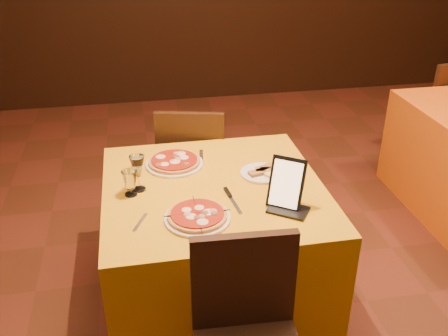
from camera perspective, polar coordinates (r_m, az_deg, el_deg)
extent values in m
cube|color=#5E2D19|center=(2.93, 9.18, -15.79)|extent=(6.00, 7.00, 0.01)
cube|color=#DD9F0E|center=(2.72, -1.13, -8.95)|extent=(1.10, 1.10, 0.75)
cylinder|color=white|center=(2.26, -3.06, -5.74)|extent=(0.30, 0.30, 0.01)
cylinder|color=#AD4C23|center=(2.25, -3.07, -5.40)|extent=(0.27, 0.27, 0.02)
cylinder|color=white|center=(2.72, -5.69, 0.46)|extent=(0.31, 0.31, 0.01)
cylinder|color=#AD4C23|center=(2.71, -5.71, 0.76)|extent=(0.28, 0.28, 0.02)
cylinder|color=white|center=(2.62, 4.31, -0.60)|extent=(0.22, 0.22, 0.01)
cylinder|color=olive|center=(2.61, 4.33, -0.27)|extent=(0.14, 0.14, 0.02)
cube|color=black|center=(2.31, 7.14, -1.74)|extent=(0.19, 0.17, 0.23)
cube|color=#A5A6AC|center=(2.38, 1.07, -3.91)|extent=(0.04, 0.22, 0.01)
cube|color=silver|center=(2.26, -9.55, -6.14)|extent=(0.07, 0.14, 0.01)
cube|color=#ACABB2|center=(2.79, -2.61, 1.27)|extent=(0.05, 0.18, 0.01)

